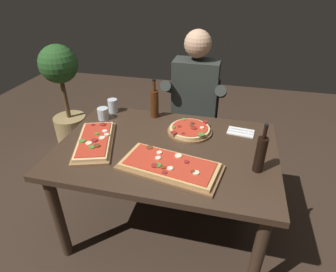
# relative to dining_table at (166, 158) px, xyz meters

# --- Properties ---
(ground_plane) EXTENTS (6.40, 6.40, 0.00)m
(ground_plane) POSITION_rel_dining_table_xyz_m (0.00, 0.00, -0.64)
(ground_plane) COLOR #38281E
(dining_table) EXTENTS (1.40, 0.96, 0.74)m
(dining_table) POSITION_rel_dining_table_xyz_m (0.00, 0.00, 0.00)
(dining_table) COLOR #3D2B1E
(dining_table) RESTS_ON ground_plane
(pizza_rectangular_front) EXTENTS (0.62, 0.38, 0.05)m
(pizza_rectangular_front) POSITION_rel_dining_table_xyz_m (0.08, -0.22, 0.12)
(pizza_rectangular_front) COLOR brown
(pizza_rectangular_front) RESTS_ON dining_table
(pizza_rectangular_left) EXTENTS (0.38, 0.54, 0.05)m
(pizza_rectangular_left) POSITION_rel_dining_table_xyz_m (-0.46, -0.08, 0.12)
(pizza_rectangular_left) COLOR olive
(pizza_rectangular_left) RESTS_ON dining_table
(pizza_round_far) EXTENTS (0.31, 0.31, 0.05)m
(pizza_round_far) POSITION_rel_dining_table_xyz_m (0.12, 0.22, 0.12)
(pizza_round_far) COLOR brown
(pizza_round_far) RESTS_ON dining_table
(wine_bottle_dark) EXTENTS (0.06, 0.06, 0.30)m
(wine_bottle_dark) POSITION_rel_dining_table_xyz_m (-0.19, 0.39, 0.21)
(wine_bottle_dark) COLOR #47230F
(wine_bottle_dark) RESTS_ON dining_table
(oil_bottle_amber) EXTENTS (0.06, 0.06, 0.30)m
(oil_bottle_amber) POSITION_rel_dining_table_xyz_m (0.57, -0.12, 0.21)
(oil_bottle_amber) COLOR black
(oil_bottle_amber) RESTS_ON dining_table
(tumbler_near_camera) EXTENTS (0.08, 0.08, 0.11)m
(tumbler_near_camera) POSITION_rel_dining_table_xyz_m (-0.54, 0.39, 0.14)
(tumbler_near_camera) COLOR silver
(tumbler_near_camera) RESTS_ON dining_table
(tumbler_far_side) EXTENTS (0.08, 0.08, 0.09)m
(tumbler_far_side) POSITION_rel_dining_table_xyz_m (-0.56, 0.26, 0.13)
(tumbler_far_side) COLOR silver
(tumbler_far_side) RESTS_ON dining_table
(napkin_cutlery_set) EXTENTS (0.19, 0.13, 0.01)m
(napkin_cutlery_set) POSITION_rel_dining_table_xyz_m (0.47, 0.30, 0.10)
(napkin_cutlery_set) COLOR white
(napkin_cutlery_set) RESTS_ON dining_table
(diner_chair) EXTENTS (0.44, 0.44, 0.87)m
(diner_chair) POSITION_rel_dining_table_xyz_m (0.07, 0.86, -0.16)
(diner_chair) COLOR black
(diner_chair) RESTS_ON ground_plane
(seated_diner) EXTENTS (0.53, 0.41, 1.33)m
(seated_diner) POSITION_rel_dining_table_xyz_m (0.07, 0.74, 0.10)
(seated_diner) COLOR #23232D
(seated_diner) RESTS_ON ground_plane
(potted_plant_corner) EXTENTS (0.38, 0.38, 1.11)m
(potted_plant_corner) POSITION_rel_dining_table_xyz_m (-1.33, 0.92, -0.04)
(potted_plant_corner) COLOR tan
(potted_plant_corner) RESTS_ON ground_plane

